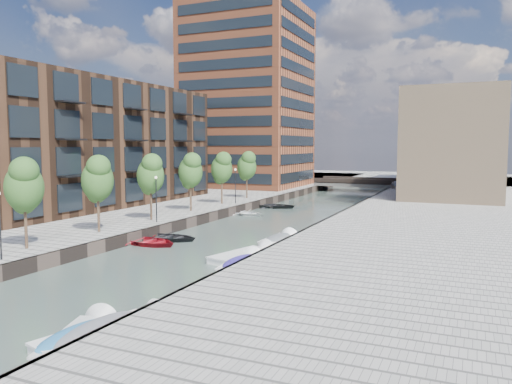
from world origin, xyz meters
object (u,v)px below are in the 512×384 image
Objects in this scene: tree_2 at (97,178)px; motorboat_1 at (111,332)px; tree_1 at (24,184)px; car at (398,185)px; motorboat_2 at (248,256)px; motorboat_4 at (280,240)px; motorboat_0 at (82,336)px; tree_6 at (247,165)px; tree_5 at (222,167)px; sloop_2 at (150,245)px; sloop_4 at (276,208)px; bridge at (356,183)px; motorboat_3 at (243,263)px; tree_3 at (150,173)px; sloop_3 at (247,215)px; sloop_1 at (170,240)px; tree_4 at (190,170)px.

tree_2 is 21.10m from motorboat_1.
car is at bearing 73.96° from tree_1.
tree_1 is at bearing -149.74° from motorboat_2.
motorboat_0 is at bearing -89.79° from motorboat_4.
tree_6 is at bearing 114.97° from motorboat_2.
tree_6 is at bearing -151.83° from car.
tree_1 is at bearing -90.00° from tree_5.
tree_2 is at bearing 116.49° from sloop_2.
sloop_4 is (4.44, -0.74, -5.31)m from tree_6.
motorboat_4 is at bearing 90.21° from motorboat_0.
tree_1 reaches higher than motorboat_4.
tree_2 reaches higher than bridge.
motorboat_3 reaches higher than motorboat_0.
motorboat_3 reaches higher than motorboat_4.
tree_3 is at bearing 146.47° from motorboat_3.
sloop_3 is at bearing -97.72° from bridge.
tree_1 reaches higher than motorboat_0.
car is at bearing 71.83° from tree_2.
sloop_4 is at bearing 107.41° from motorboat_3.
sloop_1 is 9.18m from motorboat_4.
tree_1 is 16.82m from motorboat_1.
sloop_2 is at bearing 65.10° from tree_1.
motorboat_3 is at bearing 87.31° from motorboat_0.
tree_1 and tree_6 have the same top height.
tree_6 is at bearing 37.70° from sloop_3.
tree_5 reaches higher than sloop_3.
tree_4 is 7.00m from tree_5.
sloop_4 is at bearing 71.48° from tree_4.
tree_5 is at bearing 110.95° from motorboat_1.
tree_4 is at bearing 24.17° from sloop_2.
sloop_4 is at bearing -9.45° from tree_6.
motorboat_1 is at bearing -176.54° from sloop_4.
tree_3 is at bearing 178.62° from motorboat_4.
sloop_4 is 25.24m from car.
tree_1 is 1.26× the size of sloop_1.
motorboat_4 is (12.89, -21.31, -5.11)m from tree_6.
sloop_2 is at bearing -55.40° from tree_3.
motorboat_2 reaches higher than sloop_2.
bridge is at bearing 71.90° from tree_6.
tree_6 is at bearing 15.37° from sloop_2.
tree_5 reaches higher than motorboat_2.
sloop_2 is at bearing -81.70° from tree_6.
tree_5 is (0.00, 28.00, 0.00)m from tree_1.
sloop_4 reaches higher than sloop_3.
tree_2 reaches higher than motorboat_4.
motorboat_4 is at bearing -119.24° from car.
sloop_3 is at bearing 166.55° from sloop_4.
tree_1 is 1.54× the size of car.
bridge is 54.81m from tree_2.
tree_6 is 33.37m from motorboat_3.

